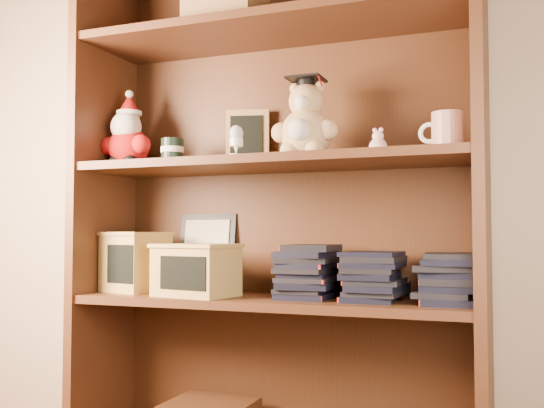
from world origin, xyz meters
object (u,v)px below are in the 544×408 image
(teacher_mug, at_px, (447,132))
(treats_box, at_px, (136,261))
(bookcase, at_px, (277,218))
(grad_teddy_bear, at_px, (306,126))

(teacher_mug, height_order, treats_box, teacher_mug)
(treats_box, bearing_deg, teacher_mug, 0.05)
(bookcase, relative_size, teacher_mug, 13.44)
(bookcase, xyz_separation_m, treats_box, (-0.46, -0.05, -0.13))
(treats_box, bearing_deg, bookcase, 6.36)
(bookcase, xyz_separation_m, teacher_mug, (0.50, -0.05, 0.22))
(bookcase, relative_size, treats_box, 7.63)
(grad_teddy_bear, bearing_deg, teacher_mug, 1.06)
(teacher_mug, relative_size, treats_box, 0.57)
(bookcase, height_order, teacher_mug, bookcase)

